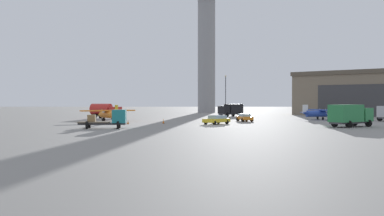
{
  "coord_description": "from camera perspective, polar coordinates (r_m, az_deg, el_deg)",
  "views": [
    {
      "loc": [
        -1.67,
        -66.85,
        3.71
      ],
      "look_at": [
        -3.64,
        16.74,
        2.32
      ],
      "focal_mm": 43.52,
      "sensor_mm": 36.0,
      "label": 1
    }
  ],
  "objects": [
    {
      "name": "ground_plane",
      "position": [
        66.97,
        2.78,
        -2.22
      ],
      "size": [
        400.0,
        400.0,
        0.0
      ],
      "primitive_type": "plane",
      "color": "gray"
    },
    {
      "name": "control_tower",
      "position": [
        141.35,
        1.79,
        8.4
      ],
      "size": [
        8.52,
        8.52,
        43.26
      ],
      "color": "gray",
      "rests_on": "ground_plane"
    },
    {
      "name": "hangar",
      "position": [
        122.4,
        20.62,
        1.7
      ],
      "size": [
        36.47,
        34.28,
        10.82
      ],
      "rotation": [
        0.0,
        0.0,
        -2.24
      ],
      "color": "#7A6B56",
      "rests_on": "ground_plane"
    },
    {
      "name": "airplane_orange",
      "position": [
        82.24,
        -10.13,
        -0.7
      ],
      "size": [
        8.97,
        7.54,
        2.92
      ],
      "rotation": [
        0.0,
        0.0,
        2.17
      ],
      "color": "orange",
      "rests_on": "ground_plane"
    },
    {
      "name": "airplane_blue",
      "position": [
        91.13,
        15.5,
        -0.57
      ],
      "size": [
        7.62,
        9.76,
        2.88
      ],
      "rotation": [
        0.0,
        0.0,
        0.23
      ],
      "color": "#2847A8",
      "rests_on": "ground_plane"
    },
    {
      "name": "truck_box_black",
      "position": [
        106.26,
        4.81,
        -0.19
      ],
      "size": [
        5.99,
        5.62,
        2.84
      ],
      "rotation": [
        0.0,
        0.0,
        3.86
      ],
      "color": "#38383D",
      "rests_on": "ground_plane"
    },
    {
      "name": "truck_flatbed_teal",
      "position": [
        62.34,
        -10.01,
        -1.36
      ],
      "size": [
        6.34,
        3.69,
        2.46
      ],
      "rotation": [
        0.0,
        0.0,
        0.09
      ],
      "color": "#38383D",
      "rests_on": "ground_plane"
    },
    {
      "name": "truck_fuel_tanker_red",
      "position": [
        95.37,
        -10.63,
        -0.29
      ],
      "size": [
        6.57,
        4.34,
        3.03
      ],
      "rotation": [
        0.0,
        0.0,
        5.97
      ],
      "color": "#38383D",
      "rests_on": "ground_plane"
    },
    {
      "name": "truck_box_green",
      "position": [
        68.04,
        18.81,
        -0.77
      ],
      "size": [
        7.08,
        6.26,
        3.11
      ],
      "rotation": [
        0.0,
        0.0,
        0.65
      ],
      "color": "#38383D",
      "rests_on": "ground_plane"
    },
    {
      "name": "car_orange",
      "position": [
        81.99,
        6.46,
        -1.13
      ],
      "size": [
        2.87,
        4.56,
        1.37
      ],
      "rotation": [
        0.0,
        0.0,
        4.95
      ],
      "color": "orange",
      "rests_on": "ground_plane"
    },
    {
      "name": "car_yellow",
      "position": [
        71.97,
        3.05,
        -1.41
      ],
      "size": [
        4.45,
        4.64,
        1.37
      ],
      "rotation": [
        0.0,
        0.0,
        3.98
      ],
      "color": "gold",
      "rests_on": "ground_plane"
    },
    {
      "name": "light_post_west",
      "position": [
        116.79,
        4.14,
        2.01
      ],
      "size": [
        0.44,
        0.44,
        10.02
      ],
      "color": "#38383D",
      "rests_on": "ground_plane"
    },
    {
      "name": "traffic_cone_near_left",
      "position": [
        73.12,
        -7.84,
        -1.74
      ],
      "size": [
        0.36,
        0.36,
        0.58
      ],
      "color": "black",
      "rests_on": "ground_plane"
    },
    {
      "name": "traffic_cone_near_right",
      "position": [
        74.14,
        -3.53,
        -1.64
      ],
      "size": [
        0.36,
        0.36,
        0.73
      ],
      "color": "black",
      "rests_on": "ground_plane"
    }
  ]
}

